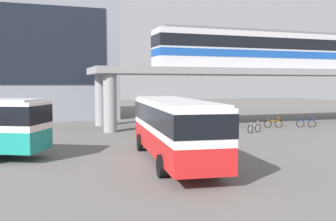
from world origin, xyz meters
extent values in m
plane|color=#605E5B|center=(0.00, 10.00, 0.00)|extent=(120.00, 120.00, 0.00)
cube|color=gray|center=(14.97, 14.77, 5.15)|extent=(33.33, 6.56, 0.60)
cylinder|color=gray|center=(-0.49, 12.29, 2.42)|extent=(1.10, 1.10, 4.85)
cylinder|color=gray|center=(-0.49, 17.26, 2.42)|extent=(1.10, 1.10, 4.85)
cube|color=silver|center=(15.22, 14.77, 7.25)|extent=(22.01, 2.90, 3.60)
cube|color=#194CA5|center=(15.22, 14.77, 6.89)|extent=(22.07, 2.96, 0.70)
cube|color=black|center=(15.22, 14.77, 7.97)|extent=(22.07, 2.96, 1.10)
cube|color=slate|center=(15.22, 14.77, 9.17)|extent=(21.13, 2.61, 0.24)
cube|color=red|center=(0.53, -0.53, 1.05)|extent=(3.72, 11.21, 1.10)
cube|color=white|center=(0.53, -0.53, 2.35)|extent=(3.72, 11.21, 1.50)
cube|color=black|center=(0.53, -0.53, 2.43)|extent=(3.77, 11.26, 0.96)
cube|color=silver|center=(0.53, -0.53, 3.16)|extent=(3.54, 10.65, 0.12)
cylinder|color=black|center=(-0.31, 3.11, 0.50)|extent=(0.39, 1.03, 1.00)
cylinder|color=black|center=(2.17, 2.83, 0.50)|extent=(0.39, 1.03, 1.00)
cylinder|color=black|center=(-1.06, -3.45, 0.50)|extent=(0.39, 1.03, 1.00)
cylinder|color=black|center=(1.43, -3.73, 0.50)|extent=(0.39, 1.03, 1.00)
cylinder|color=black|center=(-7.49, 4.16, 0.50)|extent=(1.02, 0.70, 1.00)
torus|color=black|center=(17.68, 9.70, 0.34)|extent=(0.70, 0.35, 0.74)
torus|color=black|center=(16.72, 10.12, 0.34)|extent=(0.70, 0.35, 0.74)
cylinder|color=#1E3FA5|center=(17.20, 9.91, 0.62)|extent=(0.98, 0.47, 0.05)
cylinder|color=#1E3FA5|center=(16.72, 10.12, 0.64)|extent=(0.04, 0.04, 0.55)
cylinder|color=#1E3FA5|center=(17.68, 9.70, 0.69)|extent=(0.04, 0.04, 0.65)
torus|color=black|center=(11.08, 8.30, 0.34)|extent=(0.70, 0.36, 0.74)
torus|color=black|center=(10.13, 7.87, 0.34)|extent=(0.70, 0.36, 0.74)
cylinder|color=silver|center=(10.61, 8.09, 0.62)|extent=(0.98, 0.48, 0.05)
cylinder|color=silver|center=(10.13, 7.87, 0.64)|extent=(0.04, 0.04, 0.55)
cylinder|color=silver|center=(11.08, 8.30, 0.69)|extent=(0.04, 0.04, 0.65)
torus|color=black|center=(8.98, 9.69, 0.34)|extent=(0.71, 0.32, 0.74)
torus|color=black|center=(8.00, 10.07, 0.34)|extent=(0.71, 0.32, 0.74)
cylinder|color=black|center=(8.49, 9.88, 0.62)|extent=(1.00, 0.43, 0.05)
cylinder|color=black|center=(8.00, 10.07, 0.64)|extent=(0.04, 0.04, 0.55)
cylinder|color=black|center=(8.98, 9.69, 0.69)|extent=(0.04, 0.04, 0.65)
torus|color=black|center=(6.39, 8.32, 0.34)|extent=(0.74, 0.09, 0.74)
torus|color=black|center=(5.34, 8.36, 0.34)|extent=(0.74, 0.09, 0.74)
cylinder|color=#1E7F33|center=(5.87, 8.34, 0.62)|extent=(1.05, 0.09, 0.05)
cylinder|color=#1E7F33|center=(5.34, 8.36, 0.64)|extent=(0.04, 0.04, 0.55)
cylinder|color=#1E7F33|center=(6.39, 8.32, 0.69)|extent=(0.04, 0.04, 0.65)
torus|color=black|center=(14.73, 10.63, 0.34)|extent=(0.74, 0.20, 0.74)
torus|color=black|center=(13.70, 10.82, 0.34)|extent=(0.74, 0.20, 0.74)
cylinder|color=orange|center=(14.22, 10.72, 0.62)|extent=(1.04, 0.24, 0.05)
cylinder|color=orange|center=(13.70, 10.82, 0.64)|extent=(0.04, 0.04, 0.55)
cylinder|color=orange|center=(14.73, 10.63, 0.69)|extent=(0.04, 0.04, 0.65)
cylinder|color=maroon|center=(3.35, 6.55, 0.43)|extent=(0.32, 0.32, 0.86)
cube|color=gray|center=(3.35, 6.55, 1.20)|extent=(0.46, 0.47, 0.68)
sphere|color=tan|center=(3.35, 6.55, 1.66)|extent=(0.23, 0.23, 0.23)
camera|label=1|loc=(-5.91, -18.73, 4.07)|focal=40.37mm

